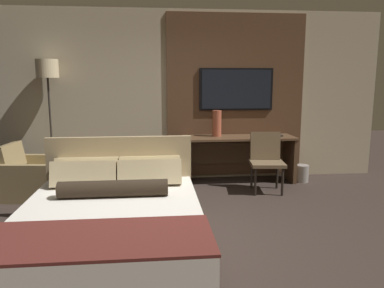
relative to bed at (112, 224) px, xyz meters
name	(u,v)px	position (x,y,z in m)	size (l,w,h in m)	color
ground_plane	(180,241)	(0.67, 0.22, -0.31)	(16.00, 16.00, 0.00)	#332823
wall_back_tv_panel	(178,96)	(0.82, 2.81, 1.09)	(7.20, 0.09, 2.80)	#BCAD8E
bed	(112,224)	(0.00, 0.00, 0.00)	(1.71, 2.21, 1.01)	#33281E
desk	(238,151)	(1.79, 2.50, 0.21)	(1.82, 0.58, 0.76)	brown
tv	(236,89)	(1.79, 2.74, 1.21)	(1.24, 0.04, 0.70)	black
desk_chair	(266,157)	(2.10, 1.94, 0.22)	(0.54, 0.54, 0.88)	brown
armchair_by_window	(31,178)	(-1.38, 2.01, -0.05)	(0.87, 0.89, 0.77)	olive
floor_lamp	(48,79)	(-1.20, 2.56, 1.37)	(0.34, 0.34, 1.98)	#282623
vase_tall	(217,123)	(1.44, 2.54, 0.66)	(0.15, 0.15, 0.42)	#B2563D
book	(275,135)	(2.38, 2.43, 0.46)	(0.23, 0.17, 0.03)	#332D28
waste_bin	(302,173)	(2.84, 2.35, -0.17)	(0.22, 0.22, 0.28)	gray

